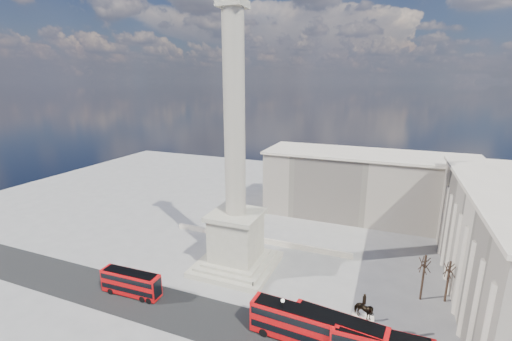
{
  "coord_description": "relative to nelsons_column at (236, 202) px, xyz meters",
  "views": [
    {
      "loc": [
        24.83,
        -47.25,
        33.62
      ],
      "look_at": [
        5.1,
        2.05,
        19.86
      ],
      "focal_mm": 24.0,
      "sensor_mm": 36.0,
      "label": 1
    }
  ],
  "objects": [
    {
      "name": "red_bus_b",
      "position": [
        15.23,
        -14.22,
        -10.36
      ],
      "size": [
        12.18,
        3.47,
        4.88
      ],
      "rotation": [
        0.0,
        0.0,
        -0.06
      ],
      "color": "red",
      "rests_on": "ground"
    },
    {
      "name": "victorian_lamp",
      "position": [
        13.57,
        -14.68,
        -9.31
      ],
      "size": [
        0.53,
        0.53,
        6.13
      ],
      "rotation": [
        0.0,
        0.0,
        -0.16
      ],
      "color": "black",
      "rests_on": "ground"
    },
    {
      "name": "ground",
      "position": [
        0.0,
        -5.0,
        -12.92
      ],
      "size": [
        180.0,
        180.0,
        0.0
      ],
      "primitive_type": "plane",
      "color": "gray",
      "rests_on": "ground"
    },
    {
      "name": "nelsons_column",
      "position": [
        0.0,
        0.0,
        0.0
      ],
      "size": [
        14.0,
        14.0,
        49.85
      ],
      "color": "#B9B29A",
      "rests_on": "ground"
    },
    {
      "name": "bare_tree_near",
      "position": [
        36.42,
        -4.77,
        -7.45
      ],
      "size": [
        1.59,
        1.59,
        6.94
      ],
      "rotation": [
        0.0,
        0.0,
        -0.07
      ],
      "color": "#332319",
      "rests_on": "ground"
    },
    {
      "name": "bare_tree_mid",
      "position": [
        35.04,
        2.67,
        -7.14
      ],
      "size": [
        1.93,
        1.93,
        7.33
      ],
      "rotation": [
        0.0,
        0.0,
        -0.29
      ],
      "color": "#332319",
      "rests_on": "ground"
    },
    {
      "name": "red_bus_a",
      "position": [
        -12.05,
        -14.35,
        -10.75
      ],
      "size": [
        10.27,
        2.74,
        4.13
      ],
      "rotation": [
        0.0,
        0.0,
        0.04
      ],
      "color": "red",
      "rests_on": "ground"
    },
    {
      "name": "building_northeast",
      "position": [
        20.0,
        35.0,
        -4.59
      ],
      "size": [
        51.0,
        17.0,
        16.6
      ],
      "color": "beige",
      "rests_on": "ground"
    },
    {
      "name": "equestrian_statue",
      "position": [
        23.53,
        -11.63,
        -10.37
      ],
      "size": [
        3.52,
        2.64,
        7.46
      ],
      "color": "beige",
      "rests_on": "ground"
    },
    {
      "name": "asphalt_road",
      "position": [
        5.0,
        -15.0,
        -12.91
      ],
      "size": [
        120.0,
        9.0,
        0.01
      ],
      "primitive_type": "cube",
      "color": "#252525",
      "rests_on": "ground"
    },
    {
      "name": "red_bus_c",
      "position": [
        20.92,
        -14.06,
        -10.36
      ],
      "size": [
        12.28,
        4.16,
        4.88
      ],
      "rotation": [
        0.0,
        0.0,
        -0.12
      ],
      "color": "red",
      "rests_on": "ground"
    },
    {
      "name": "bare_tree_far",
      "position": [
        31.47,
        1.8,
        -6.5
      ],
      "size": [
        1.99,
        1.99,
        8.14
      ],
      "rotation": [
        0.0,
        0.0,
        0.0
      ],
      "color": "#332319",
      "rests_on": "ground"
    },
    {
      "name": "balustrade_wall",
      "position": [
        0.0,
        11.0,
        -12.37
      ],
      "size": [
        40.0,
        0.6,
        1.1
      ],
      "primitive_type": "cube",
      "color": "beige",
      "rests_on": "ground"
    },
    {
      "name": "pedestrian_walking",
      "position": [
        24.5,
        -6.68,
        -11.97
      ],
      "size": [
        0.77,
        0.59,
        1.9
      ],
      "primitive_type": "imported",
      "rotation": [
        0.0,
        0.0,
        0.21
      ],
      "color": "#262520",
      "rests_on": "ground"
    },
    {
      "name": "pedestrian_crossing",
      "position": [
        5.76,
        -5.98,
        -12.13
      ],
      "size": [
        0.7,
        1.0,
        1.58
      ],
      "primitive_type": "imported",
      "rotation": [
        0.0,
        0.0,
        1.95
      ],
      "color": "#262520",
      "rests_on": "ground"
    }
  ]
}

